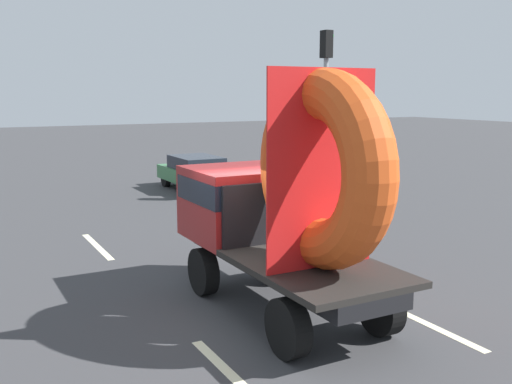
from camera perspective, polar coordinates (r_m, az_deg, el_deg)
ground_plane at (r=10.47m, az=1.03°, el=-11.34°), size 120.00×120.00×0.00m
flatbed_truck at (r=9.89m, az=2.49°, el=-0.91°), size 2.02×5.03×4.12m
distant_sedan at (r=22.77m, az=-5.91°, el=1.97°), size 1.74×4.06×1.32m
traffic_light at (r=20.17m, az=6.81°, el=9.70°), size 0.42×0.36×5.79m
lane_dash_left_near at (r=8.10m, az=-1.85°, el=-17.92°), size 0.16×2.78×0.01m
lane_dash_left_far at (r=15.01m, az=-15.24°, el=-5.13°), size 0.16×2.73×0.01m
lane_dash_right_near at (r=10.24m, az=16.34°, el=-12.23°), size 0.16×2.46×0.01m
lane_dash_right_far at (r=16.59m, az=-3.41°, el=-3.39°), size 0.16×2.32×0.01m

